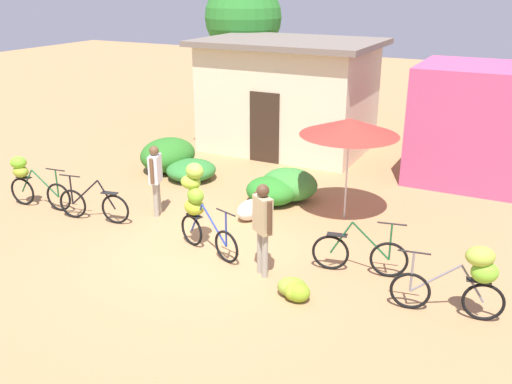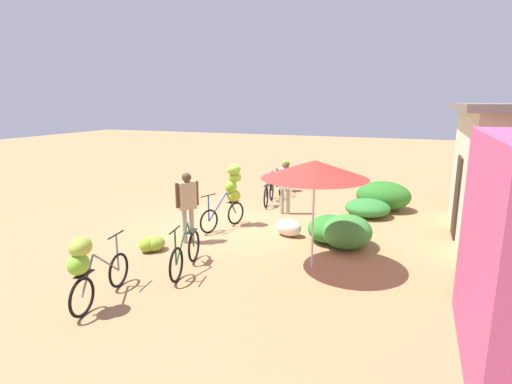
{
  "view_description": "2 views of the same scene",
  "coord_description": "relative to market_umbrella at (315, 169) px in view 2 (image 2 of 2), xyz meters",
  "views": [
    {
      "loc": [
        5.35,
        -8.32,
        4.92
      ],
      "look_at": [
        0.55,
        1.09,
        0.94
      ],
      "focal_mm": 39.76,
      "sensor_mm": 36.0,
      "label": 1
    },
    {
      "loc": [
        9.52,
        4.61,
        3.32
      ],
      "look_at": [
        0.75,
        1.14,
        1.23
      ],
      "focal_mm": 28.71,
      "sensor_mm": 36.0,
      "label": 2
    }
  ],
  "objects": [
    {
      "name": "bicycle_center_loaded",
      "position": [
        -2.04,
        -2.74,
        -1.04
      ],
      "size": [
        1.58,
        0.69,
        1.7
      ],
      "color": "black",
      "rests_on": "ground"
    },
    {
      "name": "person_bystander",
      "position": [
        -3.74,
        -1.76,
        -1.07
      ],
      "size": [
        0.33,
        0.55,
        1.59
      ],
      "color": "gray",
      "rests_on": "ground"
    },
    {
      "name": "market_umbrella",
      "position": [
        0.0,
        0.0,
        0.0
      ],
      "size": [
        2.09,
        2.09,
        2.22
      ],
      "color": "beige",
      "rests_on": "ground"
    },
    {
      "name": "ground_plane",
      "position": [
        -1.86,
        -2.8,
        -2.04
      ],
      "size": [
        60.0,
        60.0,
        0.0
      ],
      "primitive_type": "plane",
      "color": "#A97B4E"
    },
    {
      "name": "bicycle_leftmost",
      "position": [
        -6.62,
        -2.67,
        -1.36
      ],
      "size": [
        1.67,
        0.41,
        1.18
      ],
      "color": "black",
      "rests_on": "ground"
    },
    {
      "name": "bicycle_near_pile",
      "position": [
        -4.76,
        -2.64,
        -1.68
      ],
      "size": [
        1.69,
        0.34,
        0.99
      ],
      "color": "black",
      "rests_on": "ground"
    },
    {
      "name": "banana_pile_on_ground",
      "position": [
        0.37,
        -3.6,
        -1.88
      ],
      "size": [
        0.63,
        0.62,
        0.33
      ],
      "color": "olive",
      "rests_on": "ground"
    },
    {
      "name": "produce_sack",
      "position": [
        -1.79,
        -1.05,
        -1.82
      ],
      "size": [
        0.59,
        0.78,
        0.44
      ],
      "primitive_type": "ellipsoid",
      "rotation": [
        0.0,
        0.0,
        1.33
      ],
      "color": "silver",
      "rests_on": "ground"
    },
    {
      "name": "bicycle_by_shop",
      "position": [
        1.05,
        -2.31,
        -1.67
      ],
      "size": [
        1.67,
        0.39,
        1.03
      ],
      "color": "black",
      "rests_on": "ground"
    },
    {
      "name": "hedge_bush_mid",
      "position": [
        -1.78,
        0.0,
        -1.72
      ],
      "size": [
        1.21,
        1.07,
        0.63
      ],
      "primitive_type": "ellipsoid",
      "color": "#2B7E26",
      "rests_on": "ground"
    },
    {
      "name": "hedge_bush_front_right",
      "position": [
        -4.38,
        0.58,
        -1.78
      ],
      "size": [
        1.28,
        1.31,
        0.51
      ],
      "primitive_type": "ellipsoid",
      "color": "#317D33",
      "rests_on": "ground"
    },
    {
      "name": "person_vendor",
      "position": [
        -0.45,
        -3.14,
        -0.99
      ],
      "size": [
        0.48,
        0.4,
        1.7
      ],
      "color": "gray",
      "rests_on": "ground"
    },
    {
      "name": "bicycle_rightmost",
      "position": [
        2.94,
        -2.97,
        -1.27
      ],
      "size": [
        1.7,
        0.49,
        1.25
      ],
      "color": "black",
      "rests_on": "ground"
    },
    {
      "name": "hedge_bush_front_left",
      "position": [
        -5.36,
        0.94,
        -1.59
      ],
      "size": [
        1.39,
        1.66,
        0.89
      ],
      "primitive_type": "ellipsoid",
      "color": "#2D7425",
      "rests_on": "ground"
    },
    {
      "name": "hedge_bush_by_door",
      "position": [
        -1.53,
        0.44,
        -1.66
      ],
      "size": [
        1.36,
        1.15,
        0.75
      ],
      "primitive_type": "ellipsoid",
      "color": "#398835",
      "rests_on": "ground"
    }
  ]
}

